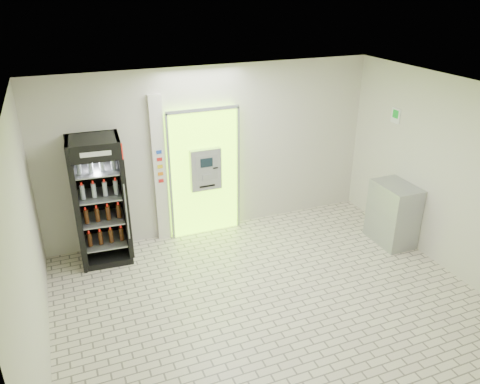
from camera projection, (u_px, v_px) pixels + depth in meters
ground at (271, 303)px, 6.77m from camera, size 6.00×6.00×0.00m
room_shell at (275, 186)px, 6.01m from camera, size 6.00×6.00×6.00m
atm_assembly at (204, 172)px, 8.26m from camera, size 1.30×0.24×2.33m
pillar at (160, 170)px, 7.97m from camera, size 0.22×0.11×2.60m
beverage_cooler at (101, 203)px, 7.48m from camera, size 0.83×0.77×2.10m
steel_cabinet at (393, 214)px, 8.15m from camera, size 0.56×0.82×1.09m
exit_sign at (396, 116)px, 8.09m from camera, size 0.02×0.22×0.26m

